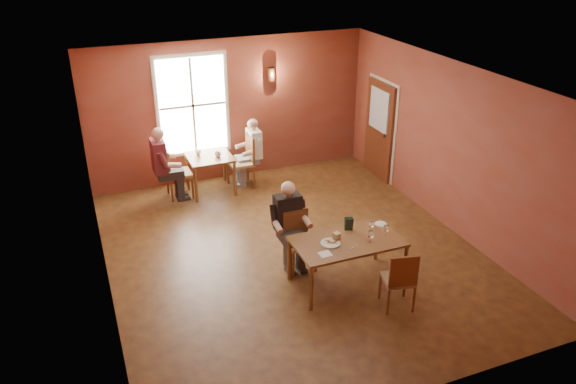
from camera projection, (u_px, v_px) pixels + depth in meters
name	position (u px, v px, depth m)	size (l,w,h in m)	color
ground	(292.00, 252.00, 9.58)	(6.00, 7.00, 0.01)	brown
wall_back	(230.00, 110.00, 11.85)	(6.00, 0.04, 3.00)	brown
wall_front	(416.00, 294.00, 6.00)	(6.00, 0.04, 3.00)	brown
wall_left	(96.00, 203.00, 7.92)	(0.04, 7.00, 3.00)	brown
wall_right	(449.00, 146.00, 9.93)	(0.04, 7.00, 3.00)	brown
ceiling	(293.00, 79.00, 8.28)	(6.00, 7.00, 0.04)	white
window	(193.00, 106.00, 11.46)	(1.36, 0.10, 1.96)	white
door	(379.00, 130.00, 12.03)	(0.12, 1.04, 2.10)	maroon
wall_sconce	(271.00, 74.00, 11.77)	(0.16, 0.16, 0.28)	brown
main_table	(346.00, 262.00, 8.60)	(1.64, 0.92, 0.77)	brown
chair_diner_main	(300.00, 242.00, 8.94)	(0.43, 0.43, 0.97)	#502713
diner_main	(301.00, 231.00, 8.82)	(0.56, 0.56, 1.39)	#332018
chair_empty	(398.00, 278.00, 8.05)	(0.42, 0.42, 0.95)	#5A2915
plate_food	(331.00, 243.00, 8.33)	(0.30, 0.30, 0.04)	white
sandwich	(337.00, 237.00, 8.40)	(0.09, 0.09, 0.12)	tan
goblet_a	(371.00, 226.00, 8.64)	(0.07, 0.07, 0.18)	white
goblet_b	(386.00, 230.00, 8.53)	(0.07, 0.07, 0.18)	white
goblet_c	(371.00, 236.00, 8.34)	(0.08, 0.08, 0.21)	white
menu_stand	(349.00, 224.00, 8.67)	(0.13, 0.06, 0.21)	#1C3223
knife	(352.00, 248.00, 8.24)	(0.21, 0.02, 0.00)	white
napkin	(325.00, 254.00, 8.08)	(0.17, 0.17, 0.01)	white
side_plate	(381.00, 224.00, 8.87)	(0.19, 0.19, 0.01)	white
second_table	(211.00, 174.00, 11.59)	(0.89, 0.89, 0.78)	brown
chair_diner_white	(240.00, 162.00, 11.74)	(0.49, 0.49, 1.11)	#552B10
diner_white	(241.00, 156.00, 11.69)	(0.55, 0.55, 1.38)	silver
chair_diner_maroon	(179.00, 172.00, 11.31)	(0.47, 0.47, 1.06)	#462C13
diner_maroon	(176.00, 162.00, 11.21)	(0.60, 0.60, 1.50)	#5B1311
cup_a	(218.00, 154.00, 11.36)	(0.13, 0.13, 0.10)	white
cup_b	(198.00, 153.00, 11.43)	(0.11, 0.11, 0.10)	silver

